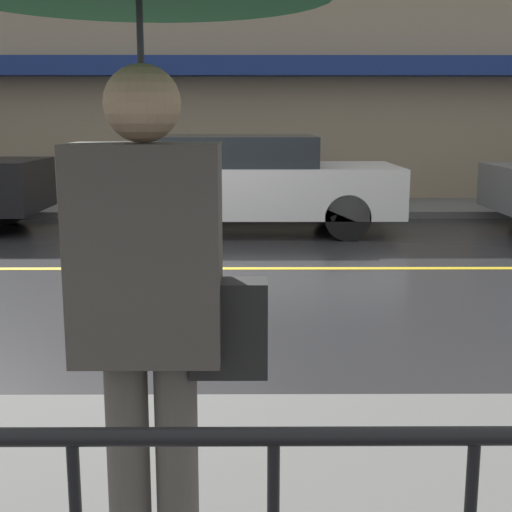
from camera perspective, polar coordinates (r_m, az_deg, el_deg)
name	(u,v)px	position (r m, az deg, el deg)	size (l,w,h in m)	color
ground_plane	(172,269)	(8.06, -6.72, -1.02)	(80.00, 80.00, 0.00)	#262628
sidewalk_far	(202,208)	(12.96, -4.31, 3.86)	(28.00, 2.02, 0.12)	#60605E
lane_marking	(172,268)	(8.06, -6.72, -1.00)	(25.20, 0.12, 0.01)	gold
building_storefront	(204,61)	(14.02, -4.15, 15.29)	(28.00, 0.85, 5.45)	gray
pedestrian	(142,60)	(2.15, -9.07, 15.22)	(1.12, 1.12, 2.14)	#4C4742
car_white	(248,182)	(10.62, -0.68, 5.97)	(4.33, 1.92, 1.41)	silver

